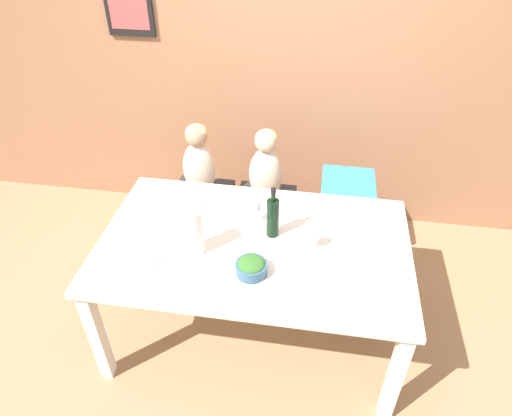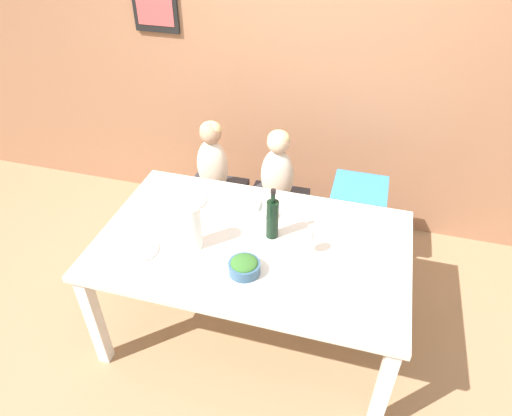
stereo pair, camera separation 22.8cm
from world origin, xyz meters
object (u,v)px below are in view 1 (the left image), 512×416
at_px(salad_bowl_large, 251,267).
at_px(dinner_plate_back_left, 184,206).
at_px(person_child_left, 198,160).
at_px(chair_right_highchair, 346,197).
at_px(chair_far_left, 202,201).
at_px(person_child_center, 266,166).
at_px(dinner_plate_front_left, 141,259).
at_px(wine_bottle, 273,217).
at_px(wine_glass_far, 255,206).
at_px(wine_glass_near, 311,232).
at_px(paper_towel_roll, 194,231).
at_px(chair_far_center, 265,207).

bearing_deg(salad_bowl_large, dinner_plate_back_left, 135.67).
bearing_deg(person_child_left, salad_bowl_large, -61.78).
bearing_deg(chair_right_highchair, chair_far_left, 180.00).
xyz_separation_m(chair_far_left, person_child_center, (0.48, 0.00, 0.36)).
height_order(dinner_plate_front_left, dinner_plate_back_left, same).
height_order(chair_far_left, dinner_plate_front_left, dinner_plate_front_left).
xyz_separation_m(chair_far_left, wine_bottle, (0.62, -0.71, 0.48)).
bearing_deg(wine_glass_far, dinner_plate_back_left, 170.35).
distance_m(person_child_left, wine_glass_far, 0.80).
height_order(wine_bottle, dinner_plate_back_left, wine_bottle).
bearing_deg(dinner_plate_back_left, wine_glass_near, -18.52).
distance_m(paper_towel_roll, salad_bowl_large, 0.36).
distance_m(wine_bottle, wine_glass_near, 0.23).
relative_size(paper_towel_roll, dinner_plate_front_left, 1.35).
relative_size(wine_glass_far, dinner_plate_front_left, 0.84).
xyz_separation_m(person_child_center, dinner_plate_back_left, (-0.43, -0.54, 0.00)).
relative_size(salad_bowl_large, dinner_plate_front_left, 0.82).
relative_size(chair_right_highchair, paper_towel_roll, 2.53).
relative_size(chair_far_center, chair_right_highchair, 0.67).
bearing_deg(chair_far_center, person_child_left, 179.88).
bearing_deg(dinner_plate_back_left, person_child_left, 95.31).
bearing_deg(salad_bowl_large, person_child_center, 93.94).
bearing_deg(salad_bowl_large, chair_far_left, 118.25).
relative_size(chair_right_highchair, dinner_plate_front_left, 3.41).
height_order(wine_glass_near, salad_bowl_large, wine_glass_near).
bearing_deg(person_child_left, chair_far_center, -0.12).
height_order(chair_far_center, salad_bowl_large, salad_bowl_large).
distance_m(paper_towel_roll, dinner_plate_back_left, 0.43).
distance_m(person_child_left, dinner_plate_front_left, 1.03).
xyz_separation_m(wine_bottle, dinner_plate_back_left, (-0.57, 0.17, -0.12)).
bearing_deg(salad_bowl_large, chair_right_highchair, 63.78).
bearing_deg(chair_right_highchair, wine_glass_far, -131.88).
xyz_separation_m(paper_towel_roll, salad_bowl_large, (0.33, -0.12, -0.09)).
xyz_separation_m(chair_far_left, wine_glass_near, (0.83, -0.80, 0.47)).
relative_size(person_child_center, dinner_plate_back_left, 2.77).
height_order(chair_right_highchair, person_child_left, person_child_left).
bearing_deg(wine_glass_far, chair_far_center, 92.38).
xyz_separation_m(wine_glass_near, dinner_plate_front_left, (-0.87, -0.23, -0.11)).
height_order(chair_far_center, dinner_plate_front_left, dinner_plate_front_left).
relative_size(salad_bowl_large, dinner_plate_back_left, 0.82).
bearing_deg(person_child_center, wine_glass_near, -66.19).
height_order(person_child_left, wine_bottle, wine_bottle).
xyz_separation_m(wine_bottle, salad_bowl_large, (-0.07, -0.32, -0.09)).
bearing_deg(person_child_left, dinner_plate_front_left, -92.36).
bearing_deg(wine_glass_near, chair_far_center, 113.83).
distance_m(salad_bowl_large, dinner_plate_front_left, 0.59).
bearing_deg(dinner_plate_front_left, chair_right_highchair, 43.01).
bearing_deg(paper_towel_roll, wine_glass_near, 9.97).
xyz_separation_m(person_child_left, paper_towel_roll, (0.22, -0.91, 0.13)).
bearing_deg(chair_right_highchair, paper_towel_roll, -132.57).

